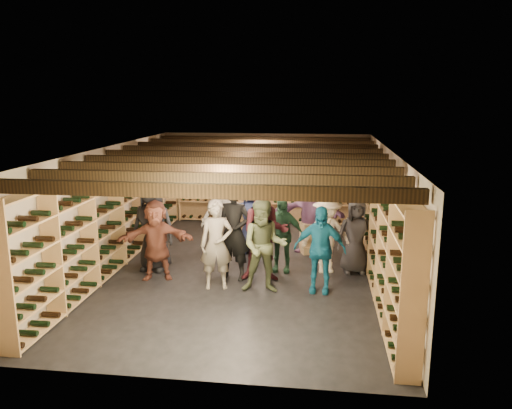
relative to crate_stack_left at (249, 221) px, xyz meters
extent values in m
plane|color=black|center=(0.26, -2.59, -0.34)|extent=(8.00, 8.00, 0.00)
cube|color=tan|center=(0.26, 1.41, 0.86)|extent=(5.50, 0.02, 2.40)
cube|color=tan|center=(0.26, -6.59, 0.86)|extent=(5.50, 0.02, 2.40)
cube|color=tan|center=(-2.49, -2.59, 0.86)|extent=(0.02, 8.00, 2.40)
cube|color=tan|center=(3.01, -2.59, 0.86)|extent=(0.02, 8.00, 2.40)
cube|color=beige|center=(0.26, -2.59, 2.06)|extent=(5.50, 8.00, 0.01)
cube|color=black|center=(0.26, -6.09, 1.92)|extent=(5.40, 0.12, 0.18)
cube|color=black|center=(0.26, -5.21, 1.92)|extent=(5.40, 0.12, 0.18)
cube|color=black|center=(0.26, -4.34, 1.92)|extent=(5.40, 0.12, 0.18)
cube|color=black|center=(0.26, -3.46, 1.92)|extent=(5.40, 0.12, 0.18)
cube|color=black|center=(0.26, -2.59, 1.92)|extent=(5.40, 0.12, 0.18)
cube|color=black|center=(0.26, -1.71, 1.92)|extent=(5.40, 0.12, 0.18)
cube|color=black|center=(0.26, -0.84, 1.92)|extent=(5.40, 0.12, 0.18)
cube|color=black|center=(0.26, 0.04, 1.92)|extent=(5.40, 0.12, 0.18)
cube|color=black|center=(0.26, 0.91, 1.92)|extent=(5.40, 0.12, 0.18)
cube|color=tan|center=(-2.31, -2.59, 0.73)|extent=(0.32, 7.50, 2.15)
cube|color=tan|center=(2.83, -2.59, 0.73)|extent=(0.32, 7.50, 2.15)
cube|color=tan|center=(0.26, 1.24, 0.73)|extent=(4.70, 0.30, 2.15)
cube|color=tan|center=(0.00, 0.00, -0.25)|extent=(0.55, 0.42, 0.17)
cube|color=tan|center=(0.00, 0.00, -0.08)|extent=(0.55, 0.42, 0.17)
cube|color=tan|center=(0.00, 0.00, 0.09)|extent=(0.55, 0.42, 0.17)
cube|color=tan|center=(0.00, 0.00, 0.26)|extent=(0.55, 0.42, 0.17)
cube|color=tan|center=(1.60, -1.29, -0.25)|extent=(0.59, 0.50, 0.17)
cube|color=tan|center=(1.60, -1.29, -0.08)|extent=(0.59, 0.50, 0.17)
cube|color=tan|center=(1.60, -1.29, 0.09)|extent=(0.59, 0.50, 0.17)
cube|color=tan|center=(1.60, -1.29, 0.26)|extent=(0.59, 0.50, 0.17)
cube|color=tan|center=(0.33, -0.74, -0.25)|extent=(0.56, 0.42, 0.17)
imported|color=black|center=(-1.50, -2.78, 0.55)|extent=(0.92, 0.65, 1.78)
imported|color=black|center=(0.16, -3.09, 0.56)|extent=(0.73, 0.55, 1.80)
imported|color=#4A5335|center=(0.80, -3.66, 0.49)|extent=(0.85, 0.68, 1.67)
imported|color=beige|center=(1.89, -2.51, 0.43)|extent=(1.07, 0.72, 1.53)
imported|color=#136186|center=(1.75, -3.53, 0.43)|extent=(0.94, 0.45, 1.55)
imported|color=brown|center=(-1.28, -3.28, 0.42)|extent=(1.46, 0.71, 1.51)
imported|color=#20294F|center=(0.27, -1.47, 0.44)|extent=(0.77, 0.51, 1.55)
imported|color=gray|center=(-0.07, -3.59, 0.47)|extent=(0.66, 0.51, 1.62)
imported|color=#3E151B|center=(0.74, -3.09, 0.58)|extent=(0.97, 0.80, 1.84)
imported|color=#A29F93|center=(-0.34, -1.29, 0.51)|extent=(1.24, 0.94, 1.70)
imported|color=#27543A|center=(1.01, -2.57, 0.40)|extent=(0.89, 0.41, 1.49)
imported|color=#7E517E|center=(1.55, -1.29, 0.51)|extent=(1.66, 0.91, 1.71)
imported|color=#333236|center=(2.44, -2.47, 0.40)|extent=(0.77, 0.54, 1.49)
camera|label=1|loc=(1.71, -11.91, 3.06)|focal=35.00mm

